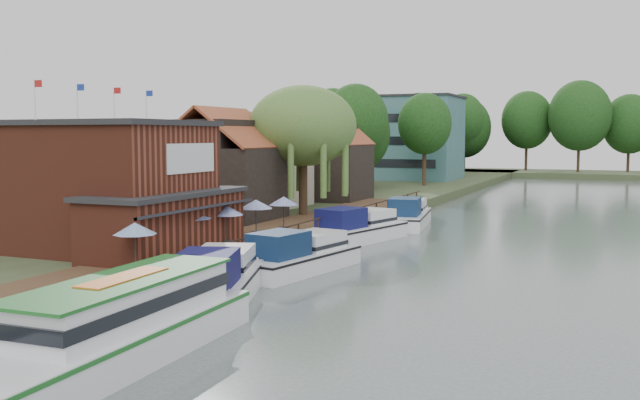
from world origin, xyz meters
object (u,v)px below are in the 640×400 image
at_px(willow, 303,151).
at_px(swan, 118,328).
at_px(cottage_a, 222,164).
at_px(hotel_block, 375,137).
at_px(cruiser_0, 217,273).
at_px(cottage_b, 251,160).
at_px(umbrella_0, 135,248).
at_px(umbrella_3, 256,219).
at_px(cottage_c, 330,157).
at_px(cruiser_3, 408,211).
at_px(cruiser_1, 299,250).
at_px(tour_boat, 112,322).
at_px(pub, 99,185).
at_px(cruiser_2, 357,224).
at_px(umbrella_4, 284,215).
at_px(umbrella_1, 192,230).
at_px(umbrella_2, 227,226).

xyz_separation_m(willow, swan, (6.47, -30.76, -5.99)).
bearing_deg(cottage_a, hotel_block, 97.13).
bearing_deg(cruiser_0, cottage_b, 96.67).
bearing_deg(umbrella_0, umbrella_3, 92.14).
distance_m(cottage_c, cruiser_3, 15.23).
bearing_deg(cottage_a, cruiser_1, -44.78).
height_order(hotel_block, tour_boat, hotel_block).
bearing_deg(pub, umbrella_3, 46.98).
height_order(cottage_a, cruiser_2, cottage_a).
height_order(cottage_b, cruiser_0, cottage_b).
distance_m(cottage_a, tour_boat, 31.78).
relative_size(cottage_c, umbrella_0, 3.58).
relative_size(cottage_a, cruiser_3, 0.83).
bearing_deg(umbrella_3, cruiser_2, 64.75).
distance_m(umbrella_0, umbrella_4, 15.12).
xyz_separation_m(umbrella_1, cruiser_2, (4.34, 14.14, -1.03)).
xyz_separation_m(cottage_a, cottage_c, (1.00, 19.00, 0.00)).
height_order(willow, umbrella_2, willow).
bearing_deg(umbrella_0, cruiser_3, 82.04).
height_order(cottage_a, swan, cottage_a).
bearing_deg(cottage_c, umbrella_1, -80.21).
bearing_deg(umbrella_0, umbrella_4, 89.62).
bearing_deg(umbrella_3, cruiser_1, -38.80).
height_order(cruiser_3, tour_boat, tour_boat).
bearing_deg(umbrella_2, umbrella_0, -88.40).
bearing_deg(swan, cruiser_0, 83.55).
relative_size(umbrella_2, umbrella_3, 1.00).
relative_size(hotel_block, cottage_c, 2.99).
height_order(pub, cottage_b, cottage_b).
height_order(cruiser_0, swan, cruiser_0).
bearing_deg(cruiser_0, cruiser_3, 69.80).
relative_size(cottage_a, umbrella_1, 3.62).
distance_m(hotel_block, umbrella_0, 78.16).
height_order(pub, swan, pub).
height_order(cottage_a, umbrella_4, cottage_a).
relative_size(cottage_b, swan, 21.82).
xyz_separation_m(cruiser_2, tour_boat, (2.06, -28.43, 0.14)).
bearing_deg(swan, umbrella_0, 121.33).
bearing_deg(umbrella_2, umbrella_3, 93.31).
distance_m(umbrella_0, tour_boat, 9.73).
relative_size(cottage_b, umbrella_1, 4.04).
relative_size(cruiser_3, swan, 23.44).
distance_m(cruiser_2, cruiser_3, 9.52).
bearing_deg(cruiser_3, umbrella_3, -113.99).
relative_size(cruiser_0, cruiser_3, 1.01).
bearing_deg(cruiser_3, tour_boat, -97.33).
bearing_deg(umbrella_0, cottage_b, 109.48).
xyz_separation_m(cottage_c, umbrella_0, (6.82, -39.59, -2.96)).
bearing_deg(hotel_block, umbrella_3, -77.39).
relative_size(cottage_b, cruiser_2, 0.93).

